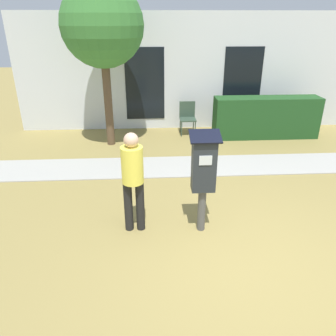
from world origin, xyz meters
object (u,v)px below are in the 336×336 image
object	(u,v)px
parking_meter	(204,170)
outdoor_chair_left	(188,115)
outdoor_chair_middle	(225,115)
person_standing	(133,175)

from	to	relation	value
parking_meter	outdoor_chair_left	distance (m)	4.72
outdoor_chair_middle	parking_meter	bearing A→B (deg)	-95.43
parking_meter	person_standing	distance (m)	1.03
parking_meter	person_standing	size ratio (longest dim) A/B	1.01
parking_meter	outdoor_chair_middle	xyz separation A→B (m)	(1.37, 4.67, -0.49)
outdoor_chair_left	outdoor_chair_middle	xyz separation A→B (m)	(1.06, -0.01, 0.00)
person_standing	outdoor_chair_middle	world-z (taller)	person_standing
outdoor_chair_middle	outdoor_chair_left	bearing A→B (deg)	-169.52
parking_meter	person_standing	world-z (taller)	parking_meter
parking_meter	outdoor_chair_middle	size ratio (longest dim) A/B	1.77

